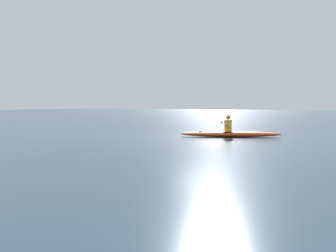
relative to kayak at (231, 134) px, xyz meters
The scene contains 3 objects.
ground_plane 1.53m from the kayak, ahead, with size 160.00×160.00×0.00m, color #283D4C.
kayak is the anchor object (origin of this frame).
kayaker 0.49m from the kayak, 24.22° to the left, with size 1.02×2.20×0.77m.
Camera 1 is at (-5.39, 13.61, 1.53)m, focal length 31.66 mm.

